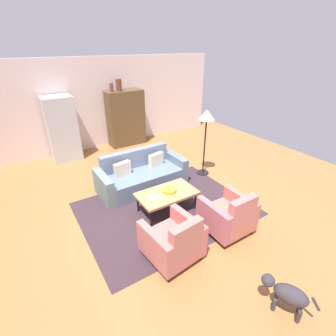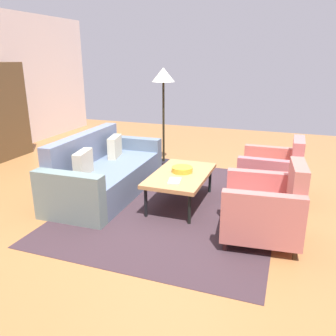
{
  "view_description": "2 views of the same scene",
  "coord_description": "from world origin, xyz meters",
  "px_view_note": "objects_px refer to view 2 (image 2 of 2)",
  "views": [
    {
      "loc": [
        -2.17,
        -3.79,
        3.16
      ],
      "look_at": [
        0.36,
        0.19,
        0.74
      ],
      "focal_mm": 26.28,
      "sensor_mm": 36.0,
      "label": 1
    },
    {
      "loc": [
        -4.02,
        -1.51,
        1.91
      ],
      "look_at": [
        -0.11,
        -0.11,
        0.55
      ],
      "focal_mm": 36.77,
      "sensor_mm": 36.0,
      "label": 2
    }
  ],
  "objects_px": {
    "couch": "(102,174)",
    "fruit_bowl": "(182,169)",
    "book_stack": "(175,181)",
    "coffee_table": "(181,176)",
    "armchair_left": "(268,210)",
    "armchair_right": "(275,175)",
    "floor_lamp": "(163,84)"
  },
  "relations": [
    {
      "from": "couch",
      "to": "armchair_right",
      "type": "bearing_deg",
      "value": 103.07
    },
    {
      "from": "book_stack",
      "to": "fruit_bowl",
      "type": "bearing_deg",
      "value": 3.83
    },
    {
      "from": "couch",
      "to": "book_stack",
      "type": "relative_size",
      "value": 8.43
    },
    {
      "from": "coffee_table",
      "to": "book_stack",
      "type": "xyz_separation_m",
      "value": [
        -0.33,
        -0.03,
        0.05
      ]
    },
    {
      "from": "fruit_bowl",
      "to": "armchair_left",
      "type": "bearing_deg",
      "value": -119.31
    },
    {
      "from": "couch",
      "to": "armchair_left",
      "type": "distance_m",
      "value": 2.43
    },
    {
      "from": "couch",
      "to": "fruit_bowl",
      "type": "relative_size",
      "value": 7.61
    },
    {
      "from": "armchair_left",
      "to": "book_stack",
      "type": "height_order",
      "value": "armchair_left"
    },
    {
      "from": "armchair_right",
      "to": "floor_lamp",
      "type": "bearing_deg",
      "value": 61.9
    },
    {
      "from": "couch",
      "to": "floor_lamp",
      "type": "distance_m",
      "value": 2.08
    },
    {
      "from": "armchair_right",
      "to": "fruit_bowl",
      "type": "relative_size",
      "value": 3.16
    },
    {
      "from": "coffee_table",
      "to": "armchair_right",
      "type": "relative_size",
      "value": 1.36
    },
    {
      "from": "armchair_right",
      "to": "coffee_table",
      "type": "bearing_deg",
      "value": 117.34
    },
    {
      "from": "fruit_bowl",
      "to": "floor_lamp",
      "type": "xyz_separation_m",
      "value": [
        1.63,
        0.87,
        0.98
      ]
    },
    {
      "from": "couch",
      "to": "fruit_bowl",
      "type": "height_order",
      "value": "couch"
    },
    {
      "from": "armchair_left",
      "to": "armchair_right",
      "type": "xyz_separation_m",
      "value": [
        1.19,
        -0.0,
        0.0
      ]
    },
    {
      "from": "armchair_right",
      "to": "floor_lamp",
      "type": "xyz_separation_m",
      "value": [
        1.1,
        2.04,
        1.1
      ]
    },
    {
      "from": "armchair_left",
      "to": "floor_lamp",
      "type": "distance_m",
      "value": 3.26
    },
    {
      "from": "fruit_bowl",
      "to": "book_stack",
      "type": "xyz_separation_m",
      "value": [
        -0.39,
        -0.03,
        -0.02
      ]
    },
    {
      "from": "coffee_table",
      "to": "armchair_left",
      "type": "relative_size",
      "value": 1.36
    },
    {
      "from": "armchair_left",
      "to": "fruit_bowl",
      "type": "relative_size",
      "value": 3.16
    },
    {
      "from": "couch",
      "to": "fruit_bowl",
      "type": "xyz_separation_m",
      "value": [
        0.06,
        -1.19,
        0.18
      ]
    },
    {
      "from": "floor_lamp",
      "to": "couch",
      "type": "bearing_deg",
      "value": 169.6
    },
    {
      "from": "couch",
      "to": "coffee_table",
      "type": "height_order",
      "value": "couch"
    },
    {
      "from": "coffee_table",
      "to": "book_stack",
      "type": "relative_size",
      "value": 4.77
    },
    {
      "from": "couch",
      "to": "floor_lamp",
      "type": "bearing_deg",
      "value": 168.32
    },
    {
      "from": "armchair_right",
      "to": "fruit_bowl",
      "type": "xyz_separation_m",
      "value": [
        -0.54,
        1.17,
        0.12
      ]
    },
    {
      "from": "couch",
      "to": "floor_lamp",
      "type": "xyz_separation_m",
      "value": [
        1.7,
        -0.31,
        1.16
      ]
    },
    {
      "from": "coffee_table",
      "to": "armchair_right",
      "type": "height_order",
      "value": "armchair_right"
    },
    {
      "from": "fruit_bowl",
      "to": "couch",
      "type": "bearing_deg",
      "value": 93.04
    },
    {
      "from": "couch",
      "to": "coffee_table",
      "type": "distance_m",
      "value": 1.19
    },
    {
      "from": "book_stack",
      "to": "couch",
      "type": "bearing_deg",
      "value": 74.79
    }
  ]
}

